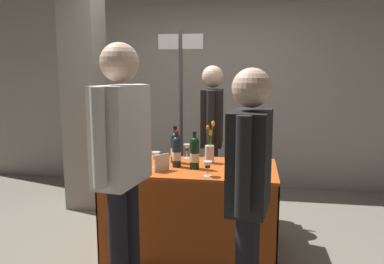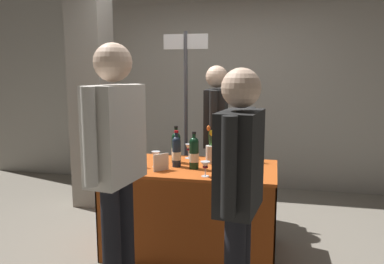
% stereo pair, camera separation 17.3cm
% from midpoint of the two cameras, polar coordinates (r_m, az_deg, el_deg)
% --- Properties ---
extents(ground_plane, '(12.00, 12.00, 0.00)m').
position_cam_midpoint_polar(ground_plane, '(3.53, -1.47, -17.52)').
color(ground_plane, gray).
extents(back_partition, '(7.38, 0.12, 3.00)m').
position_cam_midpoint_polar(back_partition, '(5.22, 2.83, 8.18)').
color(back_partition, '#9E998E').
rests_on(back_partition, ground_plane).
extents(concrete_pillar, '(0.40, 0.40, 2.84)m').
position_cam_midpoint_polar(concrete_pillar, '(4.53, -17.13, 6.68)').
color(concrete_pillar, gray).
rests_on(concrete_pillar, ground_plane).
extents(tasting_table, '(1.44, 0.79, 0.78)m').
position_cam_midpoint_polar(tasting_table, '(3.32, -1.51, -9.23)').
color(tasting_table, '#B74C19').
rests_on(tasting_table, ground_plane).
extents(featured_wine_bottle, '(0.07, 0.07, 0.30)m').
position_cam_midpoint_polar(featured_wine_bottle, '(3.27, -10.89, -3.07)').
color(featured_wine_bottle, '#192333').
rests_on(featured_wine_bottle, tasting_table).
extents(display_bottle_0, '(0.08, 0.08, 0.32)m').
position_cam_midpoint_polar(display_bottle_0, '(3.14, -1.19, -3.16)').
color(display_bottle_0, black).
rests_on(display_bottle_0, tasting_table).
extents(display_bottle_1, '(0.08, 0.08, 0.33)m').
position_cam_midpoint_polar(display_bottle_1, '(3.36, -4.05, -2.34)').
color(display_bottle_1, black).
rests_on(display_bottle_1, tasting_table).
extents(display_bottle_2, '(0.08, 0.08, 0.31)m').
position_cam_midpoint_polar(display_bottle_2, '(3.21, -3.90, -2.94)').
color(display_bottle_2, '#192333').
rests_on(display_bottle_2, tasting_table).
extents(display_bottle_3, '(0.08, 0.08, 0.35)m').
position_cam_midpoint_polar(display_bottle_3, '(3.46, 6.32, -1.86)').
color(display_bottle_3, '#192333').
rests_on(display_bottle_3, tasting_table).
extents(wine_glass_near_vendor, '(0.08, 0.08, 0.12)m').
position_cam_midpoint_polar(wine_glass_near_vendor, '(2.93, 0.69, -5.11)').
color(wine_glass_near_vendor, silver).
rests_on(wine_glass_near_vendor, tasting_table).
extents(wine_glass_mid, '(0.07, 0.07, 0.14)m').
position_cam_midpoint_polar(wine_glass_mid, '(3.53, -2.20, -2.49)').
color(wine_glass_mid, silver).
rests_on(wine_glass_mid, tasting_table).
extents(wine_glass_near_taster, '(0.08, 0.08, 0.14)m').
position_cam_midpoint_polar(wine_glass_near_taster, '(3.22, -7.06, -3.69)').
color(wine_glass_near_taster, silver).
rests_on(wine_glass_near_taster, tasting_table).
extents(flower_vase, '(0.09, 0.08, 0.38)m').
position_cam_midpoint_polar(flower_vase, '(3.35, 1.22, -2.86)').
color(flower_vase, silver).
rests_on(flower_vase, tasting_table).
extents(brochure_stand, '(0.10, 0.12, 0.14)m').
position_cam_midpoint_polar(brochure_stand, '(3.09, -6.21, -4.68)').
color(brochure_stand, silver).
rests_on(brochure_stand, tasting_table).
extents(vendor_presenter, '(0.23, 0.62, 1.65)m').
position_cam_midpoint_polar(vendor_presenter, '(3.94, 1.84, 0.54)').
color(vendor_presenter, '#2D3347').
rests_on(vendor_presenter, ground_plane).
extents(taster_foreground_right, '(0.26, 0.55, 1.60)m').
position_cam_midpoint_polar(taster_foreground_right, '(2.17, 6.45, -7.73)').
color(taster_foreground_right, black).
rests_on(taster_foreground_right, ground_plane).
extents(taster_foreground_left, '(0.27, 0.61, 1.76)m').
position_cam_midpoint_polar(taster_foreground_left, '(2.43, -12.61, -3.22)').
color(taster_foreground_left, black).
rests_on(taster_foreground_left, ground_plane).
extents(booth_signpost, '(0.49, 0.04, 2.02)m').
position_cam_midpoint_polar(booth_signpost, '(4.17, -2.91, 4.24)').
color(booth_signpost, '#47474C').
rests_on(booth_signpost, ground_plane).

